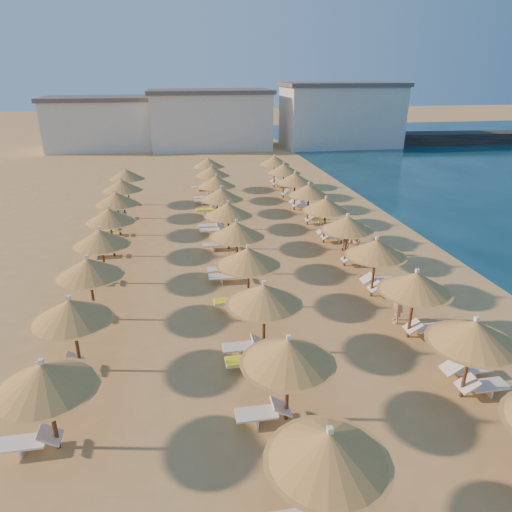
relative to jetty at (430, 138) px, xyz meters
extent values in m
plane|color=tan|center=(-30.30, -43.64, -0.75)|extent=(220.00, 220.00, 0.00)
cube|color=black|center=(0.00, 0.00, 0.00)|extent=(30.21, 6.17, 1.50)
cube|color=white|center=(-43.20, 3.53, 2.25)|extent=(15.00, 8.00, 6.00)
cube|color=#59514C|center=(-43.20, 3.53, 5.50)|extent=(15.60, 8.48, 0.50)
cube|color=white|center=(-30.27, 1.89, 2.65)|extent=(15.00, 8.00, 6.80)
cube|color=#59514C|center=(-30.27, 1.89, 6.30)|extent=(15.60, 8.48, 0.50)
cube|color=white|center=(-13.08, 0.55, 3.05)|extent=(15.00, 8.00, 7.60)
cube|color=#59514C|center=(-13.08, 0.55, 7.10)|extent=(15.60, 8.48, 0.50)
cylinder|color=brown|center=(-26.71, -49.26, 0.37)|extent=(0.12, 0.12, 2.25)
cone|color=#AA6731|center=(-26.71, -49.26, 1.62)|extent=(2.55, 2.55, 0.75)
cone|color=#AA6731|center=(-26.71, -49.26, 1.31)|extent=(2.76, 2.76, 0.12)
cube|color=white|center=(-26.71, -49.26, 2.07)|extent=(0.12, 0.12, 0.14)
cylinder|color=brown|center=(-26.71, -45.73, 0.37)|extent=(0.12, 0.12, 2.25)
cone|color=#AA6731|center=(-26.71, -45.73, 1.62)|extent=(2.55, 2.55, 0.75)
cone|color=#AA6731|center=(-26.71, -45.73, 1.31)|extent=(2.76, 2.76, 0.12)
cube|color=white|center=(-26.71, -45.73, 2.07)|extent=(0.12, 0.12, 0.14)
cylinder|color=brown|center=(-26.71, -42.20, 0.37)|extent=(0.12, 0.12, 2.25)
cone|color=#AA6731|center=(-26.71, -42.20, 1.62)|extent=(2.55, 2.55, 0.75)
cone|color=#AA6731|center=(-26.71, -42.20, 1.31)|extent=(2.76, 2.76, 0.12)
cube|color=white|center=(-26.71, -42.20, 2.07)|extent=(0.12, 0.12, 0.14)
cylinder|color=brown|center=(-26.71, -38.67, 0.37)|extent=(0.12, 0.12, 2.25)
cone|color=#AA6731|center=(-26.71, -38.67, 1.62)|extent=(2.55, 2.55, 0.75)
cone|color=#AA6731|center=(-26.71, -38.67, 1.31)|extent=(2.76, 2.76, 0.12)
cube|color=white|center=(-26.71, -38.67, 2.07)|extent=(0.12, 0.12, 0.14)
cylinder|color=brown|center=(-26.71, -35.14, 0.37)|extent=(0.12, 0.12, 2.25)
cone|color=#AA6731|center=(-26.71, -35.14, 1.62)|extent=(2.55, 2.55, 0.75)
cone|color=#AA6731|center=(-26.71, -35.14, 1.31)|extent=(2.76, 2.76, 0.12)
cube|color=white|center=(-26.71, -35.14, 2.07)|extent=(0.12, 0.12, 0.14)
cylinder|color=brown|center=(-26.71, -31.61, 0.37)|extent=(0.12, 0.12, 2.25)
cone|color=#AA6731|center=(-26.71, -31.61, 1.62)|extent=(2.55, 2.55, 0.75)
cone|color=#AA6731|center=(-26.71, -31.61, 1.31)|extent=(2.76, 2.76, 0.12)
cube|color=white|center=(-26.71, -31.61, 2.07)|extent=(0.12, 0.12, 0.14)
cylinder|color=brown|center=(-26.71, -28.09, 0.37)|extent=(0.12, 0.12, 2.25)
cone|color=#AA6731|center=(-26.71, -28.09, 1.62)|extent=(2.55, 2.55, 0.75)
cone|color=#AA6731|center=(-26.71, -28.09, 1.31)|extent=(2.76, 2.76, 0.12)
cube|color=white|center=(-26.71, -28.09, 2.07)|extent=(0.12, 0.12, 0.14)
cylinder|color=brown|center=(-26.71, -24.56, 0.37)|extent=(0.12, 0.12, 2.25)
cone|color=#AA6731|center=(-26.71, -24.56, 1.62)|extent=(2.55, 2.55, 0.75)
cone|color=#AA6731|center=(-26.71, -24.56, 1.31)|extent=(2.76, 2.76, 0.12)
cube|color=white|center=(-26.71, -24.56, 2.07)|extent=(0.12, 0.12, 0.14)
cylinder|color=brown|center=(-26.71, -21.03, 0.37)|extent=(0.12, 0.12, 2.25)
cone|color=#AA6731|center=(-26.71, -21.03, 1.62)|extent=(2.55, 2.55, 0.75)
cone|color=#AA6731|center=(-26.71, -21.03, 1.31)|extent=(2.76, 2.76, 0.12)
cube|color=white|center=(-26.71, -21.03, 2.07)|extent=(0.12, 0.12, 0.14)
cylinder|color=brown|center=(-32.42, -52.79, 0.37)|extent=(0.12, 0.12, 2.25)
cone|color=#AA6731|center=(-32.42, -52.79, 1.62)|extent=(2.55, 2.55, 0.75)
cone|color=#AA6731|center=(-32.42, -52.79, 1.31)|extent=(2.76, 2.76, 0.12)
cube|color=white|center=(-32.42, -52.79, 2.07)|extent=(0.12, 0.12, 0.14)
cylinder|color=brown|center=(-32.42, -49.26, 0.37)|extent=(0.12, 0.12, 2.25)
cone|color=#AA6731|center=(-32.42, -49.26, 1.62)|extent=(2.55, 2.55, 0.75)
cone|color=#AA6731|center=(-32.42, -49.26, 1.31)|extent=(2.76, 2.76, 0.12)
cube|color=white|center=(-32.42, -49.26, 2.07)|extent=(0.12, 0.12, 0.14)
cylinder|color=brown|center=(-32.42, -45.73, 0.37)|extent=(0.12, 0.12, 2.25)
cone|color=#AA6731|center=(-32.42, -45.73, 1.62)|extent=(2.55, 2.55, 0.75)
cone|color=#AA6731|center=(-32.42, -45.73, 1.31)|extent=(2.76, 2.76, 0.12)
cube|color=white|center=(-32.42, -45.73, 2.07)|extent=(0.12, 0.12, 0.14)
cylinder|color=brown|center=(-32.42, -42.20, 0.37)|extent=(0.12, 0.12, 2.25)
cone|color=#AA6731|center=(-32.42, -42.20, 1.62)|extent=(2.55, 2.55, 0.75)
cone|color=#AA6731|center=(-32.42, -42.20, 1.31)|extent=(2.76, 2.76, 0.12)
cube|color=white|center=(-32.42, -42.20, 2.07)|extent=(0.12, 0.12, 0.14)
cylinder|color=brown|center=(-32.42, -38.67, 0.37)|extent=(0.12, 0.12, 2.25)
cone|color=#AA6731|center=(-32.42, -38.67, 1.62)|extent=(2.55, 2.55, 0.75)
cone|color=#AA6731|center=(-32.42, -38.67, 1.31)|extent=(2.76, 2.76, 0.12)
cube|color=white|center=(-32.42, -38.67, 2.07)|extent=(0.12, 0.12, 0.14)
cylinder|color=brown|center=(-32.42, -35.14, 0.37)|extent=(0.12, 0.12, 2.25)
cone|color=#AA6731|center=(-32.42, -35.14, 1.62)|extent=(2.55, 2.55, 0.75)
cone|color=#AA6731|center=(-32.42, -35.14, 1.31)|extent=(2.76, 2.76, 0.12)
cube|color=white|center=(-32.42, -35.14, 2.07)|extent=(0.12, 0.12, 0.14)
cylinder|color=brown|center=(-32.42, -31.61, 0.37)|extent=(0.12, 0.12, 2.25)
cone|color=#AA6731|center=(-32.42, -31.61, 1.62)|extent=(2.55, 2.55, 0.75)
cone|color=#AA6731|center=(-32.42, -31.61, 1.31)|extent=(2.76, 2.76, 0.12)
cube|color=white|center=(-32.42, -31.61, 2.07)|extent=(0.12, 0.12, 0.14)
cylinder|color=brown|center=(-32.42, -28.09, 0.37)|extent=(0.12, 0.12, 2.25)
cone|color=#AA6731|center=(-32.42, -28.09, 1.62)|extent=(2.55, 2.55, 0.75)
cone|color=#AA6731|center=(-32.42, -28.09, 1.31)|extent=(2.76, 2.76, 0.12)
cube|color=white|center=(-32.42, -28.09, 2.07)|extent=(0.12, 0.12, 0.14)
cylinder|color=brown|center=(-32.42, -24.56, 0.37)|extent=(0.12, 0.12, 2.25)
cone|color=#AA6731|center=(-32.42, -24.56, 1.62)|extent=(2.55, 2.55, 0.75)
cone|color=#AA6731|center=(-32.42, -24.56, 1.31)|extent=(2.76, 2.76, 0.12)
cube|color=white|center=(-32.42, -24.56, 2.07)|extent=(0.12, 0.12, 0.14)
cylinder|color=brown|center=(-32.42, -21.03, 0.37)|extent=(0.12, 0.12, 2.25)
cone|color=#AA6731|center=(-32.42, -21.03, 1.62)|extent=(2.55, 2.55, 0.75)
cone|color=#AA6731|center=(-32.42, -21.03, 1.31)|extent=(2.76, 2.76, 0.12)
cube|color=white|center=(-32.42, -21.03, 2.07)|extent=(0.12, 0.12, 0.14)
cylinder|color=brown|center=(-38.85, -49.26, 0.37)|extent=(0.12, 0.12, 2.25)
cone|color=#AA6731|center=(-38.85, -49.26, 1.62)|extent=(2.55, 2.55, 0.75)
cone|color=#AA6731|center=(-38.85, -49.26, 1.31)|extent=(2.76, 2.76, 0.12)
cube|color=white|center=(-38.85, -49.26, 2.07)|extent=(0.12, 0.12, 0.14)
cylinder|color=brown|center=(-38.85, -45.73, 0.37)|extent=(0.12, 0.12, 2.25)
cone|color=#AA6731|center=(-38.85, -45.73, 1.62)|extent=(2.55, 2.55, 0.75)
cone|color=#AA6731|center=(-38.85, -45.73, 1.31)|extent=(2.76, 2.76, 0.12)
cube|color=white|center=(-38.85, -45.73, 2.07)|extent=(0.12, 0.12, 0.14)
cylinder|color=brown|center=(-38.85, -42.20, 0.37)|extent=(0.12, 0.12, 2.25)
cone|color=#AA6731|center=(-38.85, -42.20, 1.62)|extent=(2.55, 2.55, 0.75)
cone|color=#AA6731|center=(-38.85, -42.20, 1.31)|extent=(2.76, 2.76, 0.12)
cube|color=white|center=(-38.85, -42.20, 2.07)|extent=(0.12, 0.12, 0.14)
cylinder|color=brown|center=(-38.85, -38.67, 0.37)|extent=(0.12, 0.12, 2.25)
cone|color=#AA6731|center=(-38.85, -38.67, 1.62)|extent=(2.55, 2.55, 0.75)
cone|color=#AA6731|center=(-38.85, -38.67, 1.31)|extent=(2.76, 2.76, 0.12)
cube|color=white|center=(-38.85, -38.67, 2.07)|extent=(0.12, 0.12, 0.14)
cylinder|color=brown|center=(-38.85, -35.14, 0.37)|extent=(0.12, 0.12, 2.25)
cone|color=#AA6731|center=(-38.85, -35.14, 1.62)|extent=(2.55, 2.55, 0.75)
cone|color=#AA6731|center=(-38.85, -35.14, 1.31)|extent=(2.76, 2.76, 0.12)
cube|color=white|center=(-38.85, -35.14, 2.07)|extent=(0.12, 0.12, 0.14)
cylinder|color=brown|center=(-38.85, -31.61, 0.37)|extent=(0.12, 0.12, 2.25)
cone|color=#AA6731|center=(-38.85, -31.61, 1.62)|extent=(2.55, 2.55, 0.75)
cone|color=#AA6731|center=(-38.85, -31.61, 1.31)|extent=(2.76, 2.76, 0.12)
cube|color=white|center=(-38.85, -31.61, 2.07)|extent=(0.12, 0.12, 0.14)
cylinder|color=brown|center=(-38.85, -28.09, 0.37)|extent=(0.12, 0.12, 2.25)
cone|color=#AA6731|center=(-38.85, -28.09, 1.62)|extent=(2.55, 2.55, 0.75)
cone|color=#AA6731|center=(-38.85, -28.09, 1.31)|extent=(2.76, 2.76, 0.12)
cube|color=white|center=(-38.85, -28.09, 2.07)|extent=(0.12, 0.12, 0.14)
cylinder|color=brown|center=(-38.85, -24.56, 0.37)|extent=(0.12, 0.12, 2.25)
cone|color=#AA6731|center=(-38.85, -24.56, 1.62)|extent=(2.55, 2.55, 0.75)
cone|color=#AA6731|center=(-38.85, -24.56, 1.31)|extent=(2.76, 2.76, 0.12)
cube|color=white|center=(-38.85, -24.56, 2.07)|extent=(0.12, 0.12, 0.14)
cube|color=white|center=(-25.81, -49.26, -0.43)|extent=(1.24, 0.60, 0.06)
cube|color=white|center=(-25.81, -49.26, -0.59)|extent=(0.06, 0.54, 0.32)
cube|color=white|center=(-26.55, -49.26, -0.29)|extent=(0.58, 0.60, 0.40)
cube|color=white|center=(-25.81, -48.36, -0.43)|extent=(1.24, 0.60, 0.06)
cube|color=white|center=(-25.81, -48.36, -0.59)|extent=(0.06, 0.54, 0.32)
cube|color=white|center=(-26.55, -48.36, -0.29)|extent=(0.58, 0.60, 0.40)
cube|color=white|center=(-33.32, -49.26, -0.43)|extent=(1.24, 0.60, 0.06)
cube|color=white|center=(-33.32, -49.26, -0.59)|extent=(0.06, 0.54, 0.32)
cube|color=white|center=(-32.58, -49.26, -0.29)|extent=(0.58, 0.60, 0.40)
cube|color=white|center=(-25.81, -45.73, -0.43)|extent=(1.24, 0.60, 0.06)
cube|color=white|center=(-25.81, -45.73, -0.59)|extent=(0.06, 0.54, 0.32)
cube|color=white|center=(-26.55, -45.73, -0.29)|extent=(0.58, 0.60, 0.40)
cube|color=white|center=(-33.32, -45.73, -0.43)|extent=(1.24, 0.60, 0.06)
cube|color=white|center=(-33.32, -45.73, -0.59)|extent=(0.06, 0.54, 0.32)
cube|color=white|center=(-32.58, -45.73, -0.29)|extent=(0.58, 0.60, 0.40)
cube|color=white|center=(-33.32, -46.63, -0.43)|extent=(1.24, 0.60, 0.06)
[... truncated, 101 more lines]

